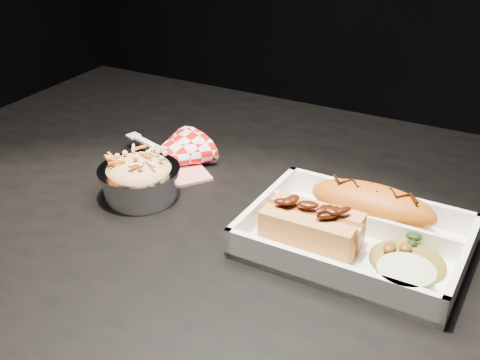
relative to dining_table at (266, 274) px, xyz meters
The scene contains 8 objects.
dining_table is the anchor object (origin of this frame).
food_tray 0.16m from the dining_table, ahead, with size 0.25×0.19×0.04m.
fried_pastry 0.18m from the dining_table, 18.75° to the left, with size 0.16×0.06×0.05m, color #C15E13.
hotdog 0.15m from the dining_table, 27.77° to the right, with size 0.12×0.06×0.06m.
fried_rice_mound 0.22m from the dining_table, ahead, with size 0.09×0.07×0.03m, color olive.
cupcake_liner 0.24m from the dining_table, 21.77° to the right, with size 0.06×0.06×0.03m, color beige.
foil_coleslaw_cup 0.22m from the dining_table, 168.78° to the right, with size 0.11×0.11×0.07m.
napkin_fork 0.23m from the dining_table, 162.61° to the left, with size 0.18×0.15×0.10m.
Camera 1 is at (0.28, -0.59, 1.16)m, focal length 45.00 mm.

